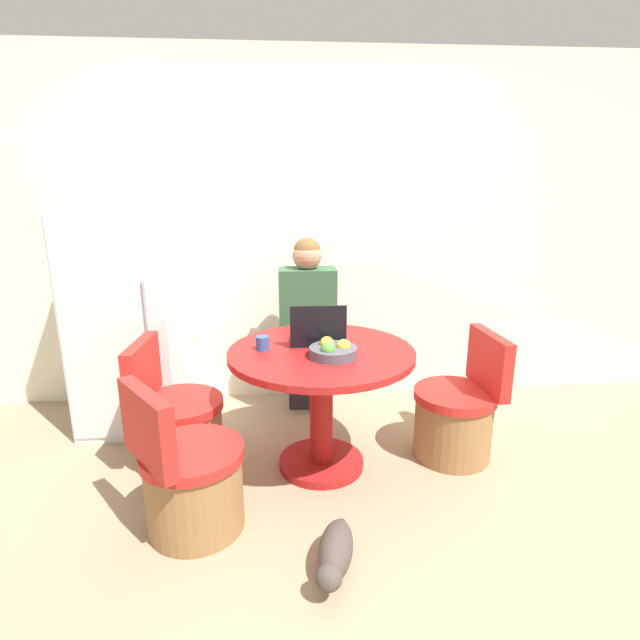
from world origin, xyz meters
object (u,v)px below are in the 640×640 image
(refrigerator, at_px, (130,317))
(person_seated, at_px, (307,320))
(chair_right_side, at_px, (457,417))
(cat, at_px, (335,552))
(laptop, at_px, (318,335))
(fruit_bowl, at_px, (333,350))
(chair_near_left_corner, at_px, (190,482))
(chair_left_side, at_px, (178,427))
(dining_table, at_px, (321,384))

(refrigerator, relative_size, person_seated, 1.19)
(chair_right_side, bearing_deg, cat, -47.53)
(laptop, xyz_separation_m, fruit_bowl, (0.07, -0.22, -0.02))
(chair_near_left_corner, bearing_deg, laptop, -84.31)
(person_seated, bearing_deg, cat, 91.13)
(refrigerator, height_order, chair_left_side, refrigerator)
(chair_left_side, distance_m, person_seated, 1.17)
(refrigerator, relative_size, dining_table, 1.45)
(chair_left_side, bearing_deg, cat, -133.11)
(chair_right_side, xyz_separation_m, chair_near_left_corner, (-1.54, -0.57, 0.00))
(cat, bearing_deg, fruit_bowl, -170.46)
(dining_table, height_order, chair_left_side, chair_left_side)
(chair_left_side, distance_m, cat, 1.26)
(cat, bearing_deg, chair_near_left_corner, -102.43)
(refrigerator, distance_m, fruit_bowl, 1.57)
(dining_table, relative_size, cat, 2.23)
(chair_left_side, bearing_deg, refrigerator, 36.53)
(refrigerator, height_order, fruit_bowl, refrigerator)
(cat, bearing_deg, refrigerator, -126.85)
(chair_right_side, xyz_separation_m, cat, (-0.86, -0.92, -0.17))
(cat, bearing_deg, dining_table, -166.18)
(cat, bearing_deg, chair_left_side, -122.87)
(laptop, bearing_deg, chair_left_side, 2.73)
(chair_near_left_corner, relative_size, fruit_bowl, 3.03)
(cat, bearing_deg, laptop, -165.28)
(refrigerator, relative_size, chair_right_side, 1.95)
(refrigerator, bearing_deg, laptop, -26.11)
(chair_near_left_corner, bearing_deg, chair_right_side, -106.10)
(chair_near_left_corner, xyz_separation_m, cat, (0.68, -0.34, -0.17))
(laptop, bearing_deg, dining_table, 97.83)
(person_seated, relative_size, fruit_bowl, 4.97)
(dining_table, bearing_deg, chair_near_left_corner, -143.50)
(fruit_bowl, bearing_deg, refrigerator, 147.75)
(chair_left_side, height_order, fruit_bowl, fruit_bowl)
(fruit_bowl, bearing_deg, dining_table, 114.60)
(fruit_bowl, distance_m, cat, 1.01)
(dining_table, height_order, chair_right_side, chair_right_side)
(person_seated, distance_m, laptop, 0.66)
(refrigerator, height_order, chair_near_left_corner, refrigerator)
(refrigerator, distance_m, chair_left_side, 0.93)
(chair_near_left_corner, bearing_deg, person_seated, -63.58)
(laptop, height_order, cat, laptop)
(dining_table, bearing_deg, cat, -90.56)
(chair_left_side, height_order, person_seated, person_seated)
(dining_table, height_order, chair_near_left_corner, chair_near_left_corner)
(chair_right_side, bearing_deg, chair_left_side, -94.22)
(refrigerator, relative_size, chair_left_side, 1.95)
(chair_right_side, xyz_separation_m, fruit_bowl, (-0.80, -0.18, 0.53))
(chair_right_side, relative_size, chair_near_left_corner, 1.00)
(chair_right_side, xyz_separation_m, laptop, (-0.87, 0.04, 0.55))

